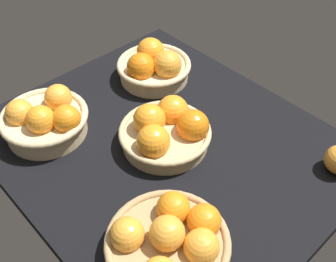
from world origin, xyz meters
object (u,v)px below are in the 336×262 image
object	(u,v)px
basket_far_left	(169,242)
basket_far_right	(46,119)
basket_center	(166,131)
basket_near_right	(154,66)

from	to	relation	value
basket_far_left	basket_far_right	world-z (taller)	basket_far_right
basket_far_right	basket_center	world-z (taller)	basket_far_right
basket_far_left	basket_near_right	xyz separation A→B (cm)	(44.32, -35.33, 0.54)
basket_far_left	basket_near_right	size ratio (longest dim) A/B	1.12
basket_center	basket_near_right	xyz separation A→B (cm)	(21.88, -15.32, 0.33)
basket_far_left	basket_far_right	size ratio (longest dim) A/B	1.11
basket_far_right	basket_center	size ratio (longest dim) A/B	0.97
basket_far_left	basket_near_right	distance (cm)	56.68
basket_center	basket_near_right	distance (cm)	26.71
basket_far_left	basket_far_right	bearing A→B (deg)	-0.86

